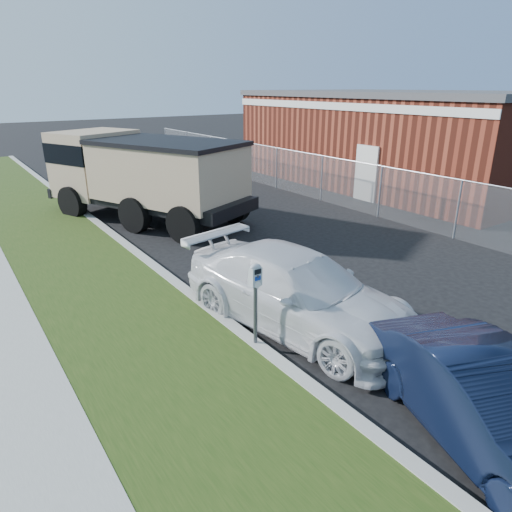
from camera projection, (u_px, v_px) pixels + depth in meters
ground at (334, 299)px, 10.05m from camera, size 120.00×120.00×0.00m
streetside at (44, 331)px, 8.59m from camera, size 6.12×50.00×0.15m
chainlink_fence at (322, 169)px, 18.19m from camera, size 0.06×30.06×30.00m
brick_building at (402, 136)px, 21.87m from camera, size 9.20×14.20×4.17m
parking_meter at (255, 287)px, 7.69m from camera, size 0.21×0.15×1.50m
white_wagon at (296, 290)px, 8.76m from camera, size 2.91×5.29×1.45m
navy_sedan at (487, 403)px, 5.78m from camera, size 2.54×4.08×1.27m
dump_truck at (140, 172)px, 15.58m from camera, size 5.35×7.81×2.89m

